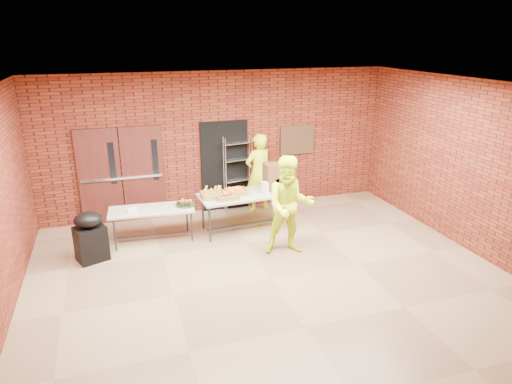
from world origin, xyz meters
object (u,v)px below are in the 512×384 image
Objects in this scene: volunteer_man at (290,206)px; covered_grill at (90,236)px; table_left at (152,212)px; coffee_dispenser at (275,177)px; table_right at (247,197)px; wire_rack at (238,174)px; volunteer_woman at (258,173)px.

covered_grill is at bearing 179.40° from volunteer_man.
table_left is 2.64m from coffee_dispenser.
coffee_dispenser is (0.64, 0.11, 0.34)m from table_right.
table_right is (1.95, -0.09, 0.13)m from table_left.
table_left is (-2.11, -1.14, -0.26)m from wire_rack.
wire_rack reaches higher than table_left.
covered_grill reaches higher than table_left.
table_left is 0.92× the size of volunteer_woman.
volunteer_woman reaches higher than covered_grill.
table_right is at bearing 1.83° from table_left.
wire_rack is 0.86× the size of table_right.
table_left is 0.83× the size of table_right.
coffee_dispenser is at bearing 78.86° from volunteer_woman.
volunteer_man reaches higher than wire_rack.
volunteer_woman reaches higher than table_right.
wire_rack is 2.48m from volunteer_man.
volunteer_man reaches higher than table_right.
volunteer_man reaches higher than table_left.
table_right is at bearing 44.88° from volunteer_woman.
covered_grill is (-1.16, -0.51, -0.15)m from table_left.
volunteer_woman reaches higher than wire_rack.
covered_grill is at bearing -151.91° from table_left.
volunteer_woman is at bearing 0.23° from covered_grill.
volunteer_woman reaches higher than table_left.
coffee_dispenser is 3.84m from covered_grill.
covered_grill is at bearing -176.45° from table_right.
volunteer_man is (0.29, -2.46, 0.07)m from wire_rack.
covered_grill is at bearing -163.65° from wire_rack.
coffee_dispenser reaches higher than table_left.
covered_grill is (-3.26, -1.64, -0.41)m from wire_rack.
coffee_dispenser is (2.60, 0.02, 0.47)m from table_left.
table_right is 1.08× the size of volunteer_man.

